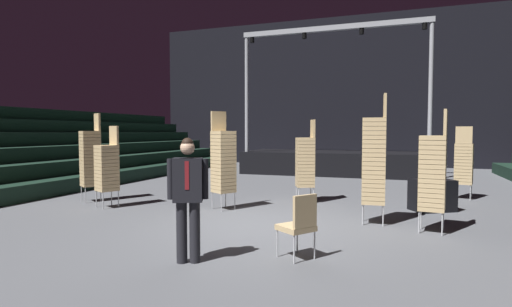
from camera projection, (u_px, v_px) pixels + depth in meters
name	position (u px, v px, depth m)	size (l,w,h in m)	color
ground_plane	(258.00, 228.00, 7.85)	(22.00, 30.00, 0.10)	#515459
arena_end_wall	(349.00, 91.00, 21.75)	(22.00, 0.30, 8.00)	black
stage_riser	(336.00, 160.00, 17.55)	(7.79, 3.28, 6.04)	black
man_with_tie	(188.00, 192.00, 5.57)	(0.56, 0.37, 1.74)	black
chair_stack_front_left	(374.00, 159.00, 7.94)	(0.47, 0.47, 2.56)	#B2B5BA
chair_stack_front_right	(107.00, 167.00, 9.69)	(0.59, 0.59, 1.96)	#B2B5BA
chair_stack_mid_left	(305.00, 161.00, 10.39)	(0.58, 0.58, 2.14)	#B2B5BA
chair_stack_mid_right	(464.00, 163.00, 10.92)	(0.52, 0.52, 1.96)	#B2B5BA
chair_stack_mid_centre	(91.00, 157.00, 10.52)	(0.61, 0.61, 2.31)	#B2B5BA
chair_stack_rear_left	(433.00, 171.00, 7.26)	(0.50, 0.50, 2.22)	#B2B5BA
chair_stack_rear_centre	(223.00, 160.00, 9.43)	(0.61, 0.61, 2.31)	#B2B5BA
equipment_road_case	(432.00, 195.00, 9.29)	(0.90, 0.60, 0.73)	black
loose_chair_near_man	(299.00, 222.00, 5.74)	(0.61, 0.61, 0.95)	#B2B5BA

